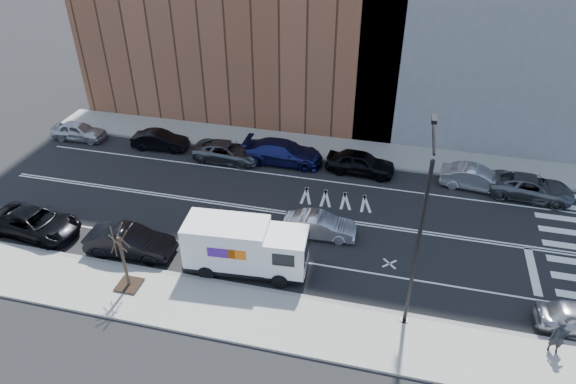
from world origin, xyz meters
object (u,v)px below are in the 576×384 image
at_px(far_parked_a, 79,131).
at_px(driving_sedan, 320,226).
at_px(far_parked_b, 160,140).
at_px(pedestrian, 558,337).
at_px(fedex_van, 245,247).

distance_m(far_parked_a, driving_sedan, 21.97).
xyz_separation_m(far_parked_a, far_parked_b, (6.89, 0.08, -0.02)).
height_order(far_parked_b, pedestrian, pedestrian).
bearing_deg(fedex_van, far_parked_b, 127.81).
bearing_deg(driving_sedan, far_parked_a, 66.98).
height_order(far_parked_a, pedestrian, pedestrian).
bearing_deg(far_parked_b, far_parked_a, 87.14).
xyz_separation_m(far_parked_a, driving_sedan, (20.65, -7.52, -0.02)).
distance_m(far_parked_a, far_parked_b, 6.89).
bearing_deg(fedex_van, far_parked_a, 142.20).
xyz_separation_m(fedex_van, far_parked_b, (-10.45, 11.49, -0.87)).
relative_size(far_parked_a, far_parked_b, 1.00).
distance_m(driving_sedan, pedestrian, 13.25).
xyz_separation_m(fedex_van, far_parked_a, (-17.34, 11.40, -0.85)).
bearing_deg(fedex_van, pedestrian, -12.24).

